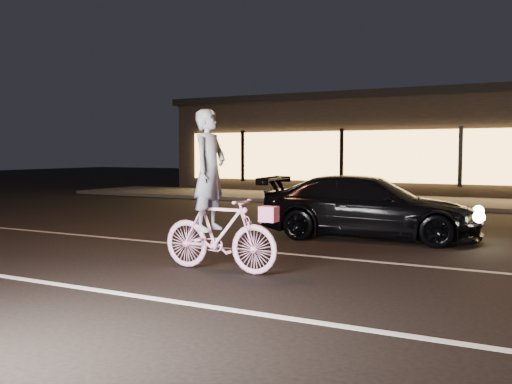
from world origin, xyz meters
The scene contains 7 objects.
ground centered at (0.00, 0.00, 0.00)m, with size 90.00×90.00×0.00m, color black.
lane_stripe_near centered at (0.00, -1.50, 0.00)m, with size 60.00×0.12×0.01m, color silver.
lane_stripe_far centered at (0.00, 2.00, 0.00)m, with size 60.00×0.10×0.01m, color gray.
sidewalk centered at (0.00, 13.00, 0.06)m, with size 30.00×4.00×0.12m, color #383533.
storefront centered at (0.00, 18.97, 2.15)m, with size 25.40×8.42×4.20m.
cyclist centered at (-1.39, 0.23, 0.85)m, with size 1.90×0.65×2.39m.
sedan centered at (-0.33, 4.42, 0.64)m, with size 4.58×2.29×1.28m.
Camera 1 is at (2.99, -6.91, 1.76)m, focal length 40.00 mm.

